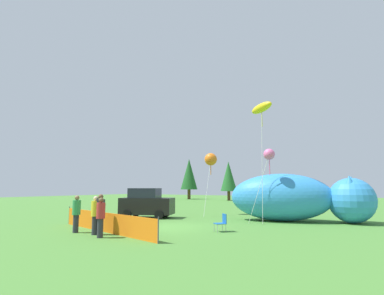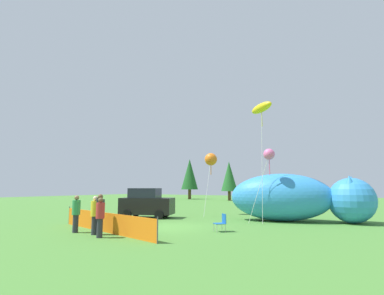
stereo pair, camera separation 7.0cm
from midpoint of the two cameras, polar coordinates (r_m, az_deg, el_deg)
The scene contains 14 objects.
ground_plane at distance 17.49m, azimuth -4.78°, elevation -14.86°, with size 120.00×120.00×0.00m, color #477F33.
parked_car at distance 22.69m, azimuth -8.72°, elevation -10.46°, with size 4.20×3.05×2.15m.
folding_chair at distance 15.69m, azimuth 5.58°, elevation -13.86°, with size 0.75×0.75×0.88m.
inflatable_cat at distance 21.09m, azimuth 19.16°, elevation -9.28°, with size 9.11×4.79×3.13m.
safety_fence at distance 16.15m, azimuth -16.46°, elevation -13.48°, with size 8.59×2.16×1.05m.
spectator_in_red_shirt at distance 16.29m, azimuth -21.29°, elevation -11.41°, with size 0.40×0.40×1.82m.
spectator_in_green_shirt at distance 15.31m, azimuth -18.08°, elevation -11.86°, with size 0.39×0.39×1.81m.
spectator_in_blue_shirt at distance 15.23m, azimuth -17.21°, elevation -11.73°, with size 0.41×0.41×1.90m.
spectator_in_black_shirt at distance 14.34m, azimuth -17.14°, elevation -12.31°, with size 0.38×0.38×1.76m.
kite_orange_flower at distance 25.28m, azimuth 3.51°, elevation -2.28°, with size 1.17×2.91×5.08m.
kite_yellow_hero at distance 21.12m, azimuth 13.00°, elevation 7.29°, with size 2.08×2.21×8.05m.
kite_pink_octopus at distance 19.70m, azimuth 14.37°, elevation -1.32°, with size 1.57×1.12×4.67m.
horizon_tree_east at distance 56.80m, azimuth -0.60°, elevation -5.13°, with size 3.16×3.16×7.53m.
horizon_tree_west at distance 51.30m, azimuth 6.94°, elevation -5.48°, with size 2.75×2.75×6.57m.
Camera 1 is at (10.33, -13.94, 2.23)m, focal length 28.00 mm.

